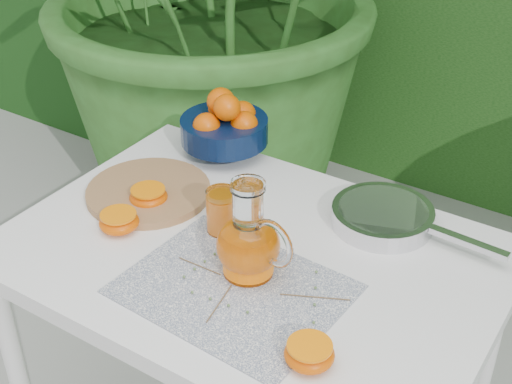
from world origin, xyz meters
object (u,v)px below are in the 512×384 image
Objects in this scene: fruit_bowl at (225,125)px; white_table at (251,281)px; juice_pitcher at (249,243)px; saute_pan at (384,216)px; cutting_board at (149,192)px.

white_table is at bearing -48.04° from fruit_bowl.
juice_pitcher reaches higher than white_table.
fruit_bowl reaches higher than saute_pan.
saute_pan is (0.19, 0.23, 0.10)m from white_table.
cutting_board is 0.73× the size of saute_pan.
fruit_bowl reaches higher than white_table.
white_table is 0.33m from cutting_board.
white_table is 3.60× the size of fruit_bowl.
cutting_board reaches higher than white_table.
white_table is at bearing -129.55° from saute_pan.
cutting_board is 1.02× the size of fruit_bowl.
fruit_bowl is (-0.28, 0.31, 0.16)m from white_table.
saute_pan reaches higher than white_table.
fruit_bowl is 0.48m from saute_pan.
juice_pitcher is 0.34m from saute_pan.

